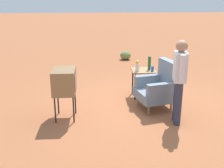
{
  "coord_description": "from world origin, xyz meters",
  "views": [
    {
      "loc": [
        5.91,
        -1.12,
        2.47
      ],
      "look_at": [
        0.43,
        -0.78,
        0.65
      ],
      "focal_mm": 44.67,
      "sensor_mm": 36.0,
      "label": 1
    }
  ],
  "objects_px": {
    "side_table": "(143,74)",
    "flower_vase": "(137,65)",
    "armchair": "(160,87)",
    "person_standing": "(179,77)",
    "bottle_wine_green": "(149,63)",
    "tv_on_stand": "(64,82)",
    "soda_can_blue": "(152,69)"
  },
  "relations": [
    {
      "from": "person_standing",
      "to": "bottle_wine_green",
      "type": "height_order",
      "value": "person_standing"
    },
    {
      "from": "person_standing",
      "to": "flower_vase",
      "type": "bearing_deg",
      "value": -156.98
    },
    {
      "from": "person_standing",
      "to": "soda_can_blue",
      "type": "xyz_separation_m",
      "value": [
        -1.35,
        -0.23,
        -0.2
      ]
    },
    {
      "from": "tv_on_stand",
      "to": "soda_can_blue",
      "type": "relative_size",
      "value": 8.44
    },
    {
      "from": "tv_on_stand",
      "to": "flower_vase",
      "type": "bearing_deg",
      "value": 123.0
    },
    {
      "from": "bottle_wine_green",
      "to": "side_table",
      "type": "bearing_deg",
      "value": -81.63
    },
    {
      "from": "soda_can_blue",
      "to": "person_standing",
      "type": "bearing_deg",
      "value": 9.83
    },
    {
      "from": "side_table",
      "to": "person_standing",
      "type": "distance_m",
      "value": 1.59
    },
    {
      "from": "armchair",
      "to": "bottle_wine_green",
      "type": "distance_m",
      "value": 0.84
    },
    {
      "from": "armchair",
      "to": "tv_on_stand",
      "type": "distance_m",
      "value": 2.07
    },
    {
      "from": "armchair",
      "to": "tv_on_stand",
      "type": "relative_size",
      "value": 1.03
    },
    {
      "from": "bottle_wine_green",
      "to": "person_standing",
      "type": "bearing_deg",
      "value": 10.46
    },
    {
      "from": "tv_on_stand",
      "to": "person_standing",
      "type": "relative_size",
      "value": 0.63
    },
    {
      "from": "bottle_wine_green",
      "to": "flower_vase",
      "type": "height_order",
      "value": "bottle_wine_green"
    },
    {
      "from": "armchair",
      "to": "flower_vase",
      "type": "relative_size",
      "value": 4.0
    },
    {
      "from": "bottle_wine_green",
      "to": "tv_on_stand",
      "type": "bearing_deg",
      "value": -58.59
    },
    {
      "from": "side_table",
      "to": "flower_vase",
      "type": "height_order",
      "value": "flower_vase"
    },
    {
      "from": "soda_can_blue",
      "to": "flower_vase",
      "type": "bearing_deg",
      "value": -96.34
    },
    {
      "from": "armchair",
      "to": "bottle_wine_green",
      "type": "relative_size",
      "value": 3.31
    },
    {
      "from": "side_table",
      "to": "flower_vase",
      "type": "bearing_deg",
      "value": -57.57
    },
    {
      "from": "person_standing",
      "to": "bottle_wine_green",
      "type": "relative_size",
      "value": 5.12
    },
    {
      "from": "side_table",
      "to": "tv_on_stand",
      "type": "bearing_deg",
      "value": -57.06
    },
    {
      "from": "side_table",
      "to": "soda_can_blue",
      "type": "relative_size",
      "value": 5.55
    },
    {
      "from": "person_standing",
      "to": "armchair",
      "type": "bearing_deg",
      "value": -165.93
    },
    {
      "from": "bottle_wine_green",
      "to": "armchair",
      "type": "bearing_deg",
      "value": 6.87
    },
    {
      "from": "person_standing",
      "to": "flower_vase",
      "type": "height_order",
      "value": "person_standing"
    },
    {
      "from": "bottle_wine_green",
      "to": "soda_can_blue",
      "type": "height_order",
      "value": "bottle_wine_green"
    },
    {
      "from": "tv_on_stand",
      "to": "bottle_wine_green",
      "type": "relative_size",
      "value": 3.22
    },
    {
      "from": "armchair",
      "to": "person_standing",
      "type": "bearing_deg",
      "value": 14.07
    },
    {
      "from": "person_standing",
      "to": "bottle_wine_green",
      "type": "xyz_separation_m",
      "value": [
        -1.51,
        -0.28,
        -0.1
      ]
    },
    {
      "from": "side_table",
      "to": "flower_vase",
      "type": "distance_m",
      "value": 0.32
    },
    {
      "from": "side_table",
      "to": "bottle_wine_green",
      "type": "distance_m",
      "value": 0.3
    }
  ]
}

